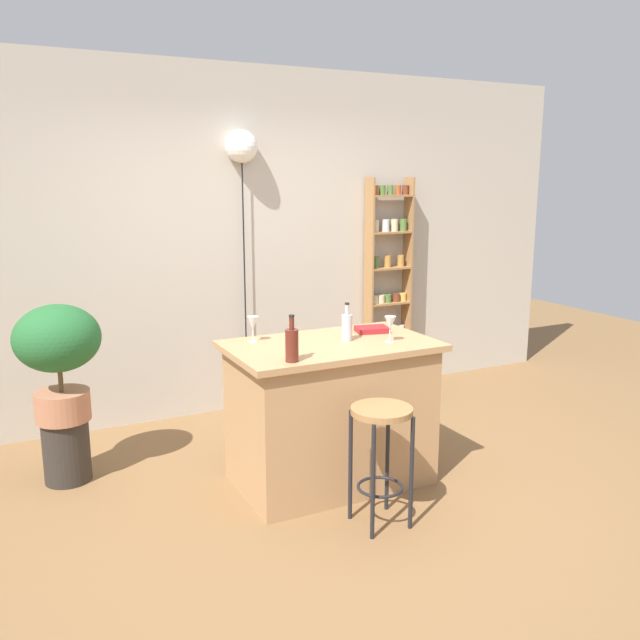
# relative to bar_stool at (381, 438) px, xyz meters

# --- Properties ---
(ground) EXTENTS (12.00, 12.00, 0.00)m
(ground) POSITION_rel_bar_stool_xyz_m (0.01, 0.32, -0.51)
(ground) COLOR brown
(back_wall) EXTENTS (6.40, 0.10, 2.80)m
(back_wall) POSITION_rel_bar_stool_xyz_m (0.01, 2.27, 0.89)
(back_wall) COLOR #BCB2A3
(back_wall) RESTS_ON ground
(kitchen_counter) EXTENTS (1.28, 0.77, 0.92)m
(kitchen_counter) POSITION_rel_bar_stool_xyz_m (0.01, 0.62, -0.05)
(kitchen_counter) COLOR tan
(kitchen_counter) RESTS_ON ground
(bar_stool) EXTENTS (0.34, 0.34, 0.69)m
(bar_stool) POSITION_rel_bar_stool_xyz_m (0.00, 0.00, 0.00)
(bar_stool) COLOR black
(bar_stool) RESTS_ON ground
(spice_shelf) EXTENTS (0.43, 0.14, 1.93)m
(spice_shelf) POSITION_rel_bar_stool_xyz_m (1.38, 2.12, 0.48)
(spice_shelf) COLOR #9E7042
(spice_shelf) RESTS_ON ground
(plant_stool) EXTENTS (0.29, 0.29, 0.41)m
(plant_stool) POSITION_rel_bar_stool_xyz_m (-1.51, 1.38, -0.31)
(plant_stool) COLOR #2D2823
(plant_stool) RESTS_ON ground
(potted_plant) EXTENTS (0.53, 0.48, 0.75)m
(potted_plant) POSITION_rel_bar_stool_xyz_m (-1.51, 1.38, 0.36)
(potted_plant) COLOR #A86B4C
(potted_plant) RESTS_ON plant_stool
(bottle_olive_oil) EXTENTS (0.08, 0.08, 0.27)m
(bottle_olive_oil) POSITION_rel_bar_stool_xyz_m (-0.39, 0.33, 0.50)
(bottle_olive_oil) COLOR #5B2319
(bottle_olive_oil) RESTS_ON kitchen_counter
(bottle_vinegar) EXTENTS (0.07, 0.07, 0.24)m
(bottle_vinegar) POSITION_rel_bar_stool_xyz_m (0.12, 0.62, 0.50)
(bottle_vinegar) COLOR #B2B2B7
(bottle_vinegar) RESTS_ON kitchen_counter
(wine_glass_left) EXTENTS (0.07, 0.07, 0.16)m
(wine_glass_left) POSITION_rel_bar_stool_xyz_m (0.34, 0.47, 0.52)
(wine_glass_left) COLOR silver
(wine_glass_left) RESTS_ON kitchen_counter
(wine_glass_center) EXTENTS (0.07, 0.07, 0.16)m
(wine_glass_center) POSITION_rel_bar_stool_xyz_m (-0.42, 0.85, 0.52)
(wine_glass_center) COLOR silver
(wine_glass_center) RESTS_ON kitchen_counter
(cookbook) EXTENTS (0.24, 0.19, 0.03)m
(cookbook) POSITION_rel_bar_stool_xyz_m (0.39, 0.76, 0.42)
(cookbook) COLOR maroon
(cookbook) RESTS_ON kitchen_counter
(pendant_globe_light) EXTENTS (0.26, 0.26, 2.29)m
(pendant_globe_light) POSITION_rel_bar_stool_xyz_m (0.02, 2.16, 1.63)
(pendant_globe_light) COLOR black
(pendant_globe_light) RESTS_ON ground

